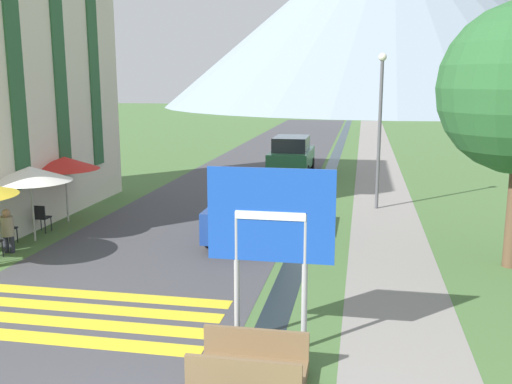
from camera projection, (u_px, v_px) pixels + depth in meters
ground_plane at (299, 182)px, 25.74m from camera, size 160.00×160.00×0.00m
road at (277, 153)px, 35.84m from camera, size 6.40×60.00×0.01m
footpath at (376, 155)px, 34.73m from camera, size 2.20×60.00×0.01m
drainage_channel at (336, 154)px, 35.17m from camera, size 0.60×60.00×0.00m
crosswalk_marking at (83, 315)px, 11.14m from camera, size 5.44×2.54×0.01m
mountain_distant at (389, 11)px, 97.23m from camera, size 77.07×77.07×31.98m
road_sign at (271, 229)px, 9.51m from camera, size 2.15×0.11×3.12m
footbridge at (250, 369)px, 8.63m from camera, size 1.70×1.10×0.65m
parked_car_near at (250, 206)px, 16.64m from camera, size 1.92×4.56×1.82m
parked_car_far at (292, 155)px, 27.91m from camera, size 1.98×4.31×1.82m
cafe_chair_far_left at (41, 216)px, 17.08m from camera, size 0.40×0.40×0.85m
cafe_chair_middle at (6, 227)px, 15.80m from camera, size 0.40×0.40×0.85m
cafe_umbrella_middle_white at (30, 174)px, 15.95m from camera, size 2.29×2.29×2.15m
cafe_umbrella_rear_red at (65, 163)px, 18.18m from camera, size 2.18×2.18×2.12m
person_seated_far at (8, 229)px, 15.08m from camera, size 0.32×0.32×1.19m
streetlamp at (380, 119)px, 19.80m from camera, size 0.28×0.28×5.42m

